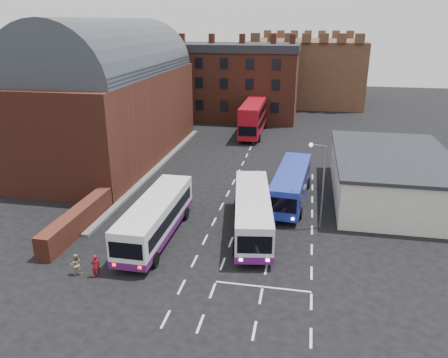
% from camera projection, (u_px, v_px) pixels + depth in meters
% --- Properties ---
extents(ground, '(180.00, 180.00, 0.00)m').
position_uv_depth(ground, '(197.00, 255.00, 31.02)').
color(ground, black).
extents(railway_station, '(12.00, 28.00, 16.00)m').
position_uv_depth(railway_station, '(111.00, 94.00, 50.54)').
color(railway_station, '#602B1E').
rests_on(railway_station, ground).
extents(forecourt_wall, '(1.20, 10.00, 1.80)m').
position_uv_depth(forecourt_wall, '(78.00, 220.00, 34.38)').
color(forecourt_wall, '#602B1E').
rests_on(forecourt_wall, ground).
extents(cream_building, '(10.40, 16.40, 4.25)m').
position_uv_depth(cream_building, '(391.00, 176.00, 40.51)').
color(cream_building, beige).
rests_on(cream_building, ground).
extents(brick_terrace, '(22.00, 10.00, 11.00)m').
position_uv_depth(brick_terrace, '(230.00, 85.00, 72.63)').
color(brick_terrace, brown).
rests_on(brick_terrace, ground).
extents(castle_keep, '(22.00, 22.00, 12.00)m').
position_uv_depth(castle_keep, '(305.00, 71.00, 88.75)').
color(castle_keep, brown).
rests_on(castle_keep, ground).
extents(bus_white_outbound, '(2.88, 11.36, 3.10)m').
position_uv_depth(bus_white_outbound, '(156.00, 216.00, 32.95)').
color(bus_white_outbound, silver).
rests_on(bus_white_outbound, ground).
extents(bus_white_inbound, '(4.33, 11.72, 3.12)m').
position_uv_depth(bus_white_inbound, '(252.00, 211.00, 33.79)').
color(bus_white_inbound, silver).
rests_on(bus_white_inbound, ground).
extents(bus_blue, '(3.46, 11.31, 3.04)m').
position_uv_depth(bus_blue, '(291.00, 183.00, 39.66)').
color(bus_blue, '#1E309B').
rests_on(bus_blue, ground).
extents(bus_red_double, '(3.03, 11.88, 4.75)m').
position_uv_depth(bus_red_double, '(253.00, 118.00, 62.73)').
color(bus_red_double, '#A00E1A').
rests_on(bus_red_double, ground).
extents(street_lamp, '(1.35, 0.59, 6.92)m').
position_uv_depth(street_lamp, '(321.00, 179.00, 33.76)').
color(street_lamp, slate).
rests_on(street_lamp, ground).
extents(pedestrian_red, '(0.69, 0.67, 1.60)m').
position_uv_depth(pedestrian_red, '(96.00, 266.00, 28.17)').
color(pedestrian_red, maroon).
rests_on(pedestrian_red, ground).
extents(pedestrian_beige, '(0.88, 0.80, 1.47)m').
position_uv_depth(pedestrian_beige, '(76.00, 264.00, 28.48)').
color(pedestrian_beige, tan).
rests_on(pedestrian_beige, ground).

